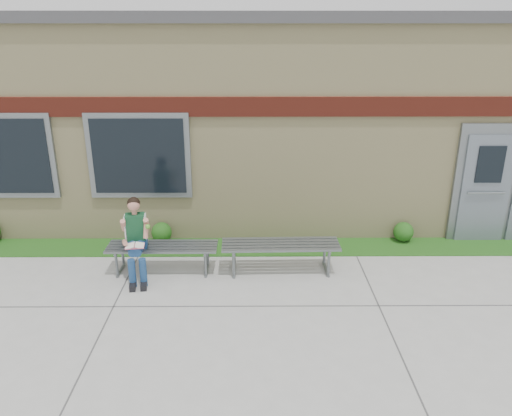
{
  "coord_description": "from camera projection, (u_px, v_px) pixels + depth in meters",
  "views": [
    {
      "loc": [
        -0.9,
        -6.02,
        4.0
      ],
      "look_at": [
        -0.85,
        1.7,
        1.14
      ],
      "focal_mm": 35.0,
      "sensor_mm": 36.0,
      "label": 1
    }
  ],
  "objects": [
    {
      "name": "shrub_east",
      "position": [
        403.0,
        232.0,
        9.65
      ],
      "size": [
        0.38,
        0.38,
        0.38
      ],
      "primitive_type": "sphere",
      "color": "#2A5216",
      "rests_on": "grass_strip"
    },
    {
      "name": "girl",
      "position": [
        136.0,
        237.0,
        8.13
      ],
      "size": [
        0.51,
        0.82,
        1.37
      ],
      "rotation": [
        0.0,
        0.0,
        0.13
      ],
      "color": "navy",
      "rests_on": "ground"
    },
    {
      "name": "ground",
      "position": [
        317.0,
        325.0,
        7.04
      ],
      "size": [
        80.0,
        80.0,
        0.0
      ],
      "primitive_type": "plane",
      "color": "#9E9E99",
      "rests_on": "ground"
    },
    {
      "name": "bench_left",
      "position": [
        163.0,
        251.0,
        8.45
      ],
      "size": [
        1.85,
        0.52,
        0.48
      ],
      "rotation": [
        0.0,
        0.0,
        -0.0
      ],
      "color": "slate",
      "rests_on": "ground"
    },
    {
      "name": "shrub_mid",
      "position": [
        162.0,
        232.0,
        9.62
      ],
      "size": [
        0.39,
        0.39,
        0.39
      ],
      "primitive_type": "sphere",
      "color": "#2A5216",
      "rests_on": "grass_strip"
    },
    {
      "name": "bench_right",
      "position": [
        281.0,
        250.0,
        8.45
      ],
      "size": [
        1.99,
        0.59,
        0.51
      ],
      "rotation": [
        0.0,
        0.0,
        0.02
      ],
      "color": "slate",
      "rests_on": "ground"
    },
    {
      "name": "school_building",
      "position": [
        290.0,
        108.0,
        11.92
      ],
      "size": [
        16.2,
        6.22,
        4.2
      ],
      "color": "beige",
      "rests_on": "ground"
    },
    {
      "name": "grass_strip",
      "position": [
        300.0,
        247.0,
        9.48
      ],
      "size": [
        16.0,
        0.8,
        0.02
      ],
      "primitive_type": "cube",
      "color": "#2A5216",
      "rests_on": "ground"
    }
  ]
}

